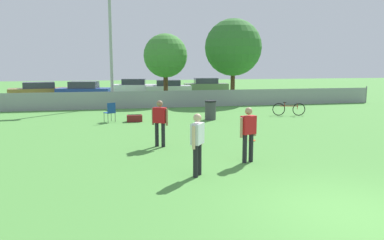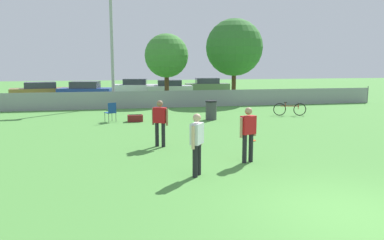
# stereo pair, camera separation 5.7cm
# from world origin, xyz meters

# --- Properties ---
(ground_plane) EXTENTS (120.00, 120.00, 0.00)m
(ground_plane) POSITION_xyz_m (0.00, 0.00, 0.00)
(ground_plane) COLOR #4C8C3D
(fence_backline) EXTENTS (27.96, 0.07, 1.21)m
(fence_backline) POSITION_xyz_m (0.00, 18.00, 0.55)
(fence_backline) COLOR gray
(fence_backline) RESTS_ON ground_plane
(light_pole) EXTENTS (0.90, 0.36, 7.41)m
(light_pole) POSITION_xyz_m (-4.20, 19.34, 4.44)
(light_pole) COLOR #9E9EA3
(light_pole) RESTS_ON ground_plane
(tree_near_pole) EXTENTS (3.09, 3.09, 4.93)m
(tree_near_pole) POSITION_xyz_m (-0.44, 20.65, 3.37)
(tree_near_pole) COLOR #4C331E
(tree_near_pole) RESTS_ON ground_plane
(tree_far_right) EXTENTS (4.13, 4.13, 6.07)m
(tree_far_right) POSITION_xyz_m (4.51, 20.46, 3.99)
(tree_far_right) COLOR #4C331E
(tree_far_right) RESTS_ON ground_plane
(player_receiver_white) EXTENTS (0.43, 0.50, 1.59)m
(player_receiver_white) POSITION_xyz_m (-2.29, 3.04, 0.93)
(player_receiver_white) COLOR black
(player_receiver_white) RESTS_ON ground_plane
(player_thrower_red) EXTENTS (0.52, 0.41, 1.59)m
(player_thrower_red) POSITION_xyz_m (-2.76, 6.61, 0.93)
(player_thrower_red) COLOR black
(player_thrower_red) RESTS_ON ground_plane
(player_defender_red) EXTENTS (0.56, 0.36, 1.59)m
(player_defender_red) POSITION_xyz_m (-0.56, 4.03, 0.93)
(player_defender_red) COLOR black
(player_defender_red) RESTS_ON ground_plane
(frisbee_disc) EXTENTS (0.27, 0.27, 0.03)m
(frisbee_disc) POSITION_xyz_m (0.69, 6.85, 0.01)
(frisbee_disc) COLOR #E5591E
(frisbee_disc) RESTS_ON ground_plane
(folding_chair_sideline) EXTENTS (0.59, 0.60, 0.96)m
(folding_chair_sideline) POSITION_xyz_m (-4.38, 12.54, 0.55)
(folding_chair_sideline) COLOR #333338
(folding_chair_sideline) RESTS_ON ground_plane
(bicycle_sideline) EXTENTS (1.73, 0.59, 0.74)m
(bicycle_sideline) POSITION_xyz_m (5.19, 12.84, 0.36)
(bicycle_sideline) COLOR black
(bicycle_sideline) RESTS_ON ground_plane
(trash_bin) EXTENTS (0.58, 0.58, 0.98)m
(trash_bin) POSITION_xyz_m (0.58, 12.27, 0.49)
(trash_bin) COLOR #3F3F44
(trash_bin) RESTS_ON ground_plane
(gear_bag_sideline) EXTENTS (0.73, 0.40, 0.36)m
(gear_bag_sideline) POSITION_xyz_m (-3.23, 12.47, 0.17)
(gear_bag_sideline) COLOR maroon
(gear_bag_sideline) RESTS_ON ground_plane
(parked_car_tan) EXTENTS (4.83, 2.58, 1.36)m
(parked_car_tan) POSITION_xyz_m (-9.95, 26.39, 0.67)
(parked_car_tan) COLOR black
(parked_car_tan) RESTS_ON ground_plane
(parked_car_blue) EXTENTS (4.39, 2.47, 1.43)m
(parked_car_blue) POSITION_xyz_m (-6.36, 25.15, 0.68)
(parked_car_blue) COLOR black
(parked_car_blue) RESTS_ON ground_plane
(parked_car_white) EXTENTS (4.28, 2.43, 1.45)m
(parked_car_white) POSITION_xyz_m (-2.14, 29.14, 0.71)
(parked_car_white) COLOR black
(parked_car_white) RESTS_ON ground_plane
(parked_car_silver) EXTENTS (4.21, 2.19, 1.38)m
(parked_car_silver) POSITION_xyz_m (0.80, 27.50, 0.67)
(parked_car_silver) COLOR black
(parked_car_silver) RESTS_ON ground_plane
(parked_car_olive) EXTENTS (4.37, 2.03, 1.44)m
(parked_car_olive) POSITION_xyz_m (4.92, 29.83, 0.70)
(parked_car_olive) COLOR black
(parked_car_olive) RESTS_ON ground_plane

